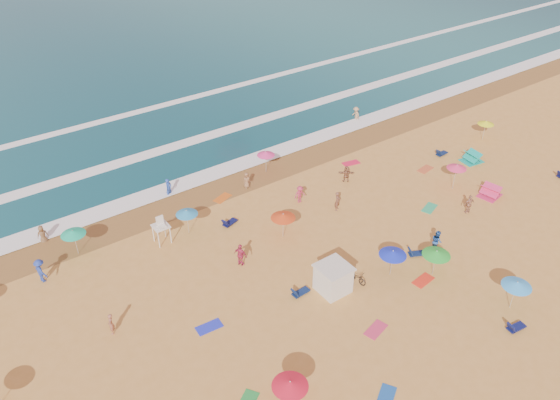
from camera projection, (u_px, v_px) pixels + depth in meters
ground at (302, 263)px, 40.71m from camera, size 220.00×220.00×0.00m
ocean at (15, 14)px, 97.34m from camera, size 220.00×140.00×0.18m
wet_sand at (217, 189)px, 49.14m from camera, size 220.00×220.00×0.00m
surf_foam at (173, 150)px, 55.03m from camera, size 200.00×18.70×0.05m
cabana at (333, 279)px, 37.75m from camera, size 2.00×2.00×2.00m
cabana_roof at (334, 268)px, 37.16m from camera, size 2.20×2.20×0.12m
bicycle at (356, 277)px, 38.78m from camera, size 0.94×1.82×0.91m
lifeguard_stand at (161, 231)px, 42.22m from camera, size 1.20×1.20×2.10m
beach_umbrellas at (298, 262)px, 37.63m from camera, size 51.05×29.67×0.73m
loungers at (378, 268)px, 39.97m from camera, size 49.56×22.70×0.34m
towels at (342, 273)px, 39.79m from camera, size 30.20×25.76×0.03m
popup_tents at (481, 172)px, 50.52m from camera, size 5.96×6.77×1.20m
beachgoers at (257, 227)px, 43.07m from camera, size 46.01×27.93×2.14m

